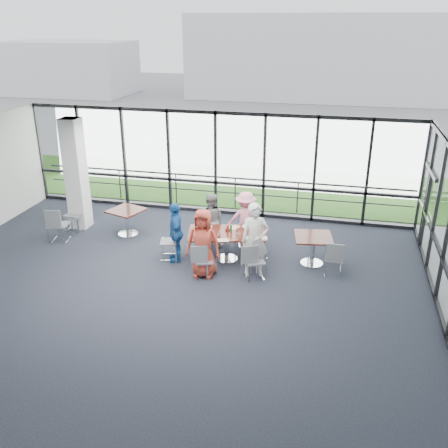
% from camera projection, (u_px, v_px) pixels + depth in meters
% --- Properties ---
extents(floor, '(12.00, 10.00, 0.02)m').
position_uv_depth(floor, '(162.00, 290.00, 11.35)').
color(floor, black).
rests_on(floor, ground).
extents(ceiling, '(12.00, 10.00, 0.04)m').
position_uv_depth(ceiling, '(155.00, 153.00, 10.12)').
color(ceiling, silver).
rests_on(ceiling, ground).
extents(wall_front, '(12.00, 0.10, 3.20)m').
position_uv_depth(wall_front, '(20.00, 375.00, 6.24)').
color(wall_front, silver).
rests_on(wall_front, ground).
extents(curtain_wall_back, '(12.00, 0.10, 3.20)m').
position_uv_depth(curtain_wall_back, '(216.00, 164.00, 15.23)').
color(curtain_wall_back, white).
rests_on(curtain_wall_back, ground).
extents(exit_door, '(0.12, 1.60, 2.10)m').
position_uv_depth(exit_door, '(426.00, 211.00, 13.04)').
color(exit_door, black).
rests_on(exit_door, ground).
extents(structural_column, '(0.50, 0.50, 3.20)m').
position_uv_depth(structural_column, '(76.00, 174.00, 14.19)').
color(structural_column, white).
rests_on(structural_column, ground).
extents(apron, '(80.00, 70.00, 0.02)m').
position_uv_depth(apron, '(246.00, 170.00, 20.34)').
color(apron, gray).
rests_on(apron, ground).
extents(grass_strip, '(80.00, 5.00, 0.01)m').
position_uv_depth(grass_strip, '(236.00, 184.00, 18.53)').
color(grass_strip, '#254F1A').
rests_on(grass_strip, ground).
extents(hangar_main, '(24.00, 10.00, 6.00)m').
position_uv_depth(hangar_main, '(353.00, 56.00, 38.09)').
color(hangar_main, silver).
rests_on(hangar_main, ground).
extents(hangar_aux, '(10.00, 6.00, 4.00)m').
position_uv_depth(hangar_aux, '(67.00, 68.00, 39.56)').
color(hangar_aux, silver).
rests_on(hangar_aux, ground).
extents(guard_rail, '(12.00, 0.06, 0.06)m').
position_uv_depth(guard_rail, '(220.00, 192.00, 16.19)').
color(guard_rail, '#2D2D33').
rests_on(guard_rail, ground).
extents(main_table, '(2.09, 1.45, 0.75)m').
position_uv_depth(main_table, '(227.00, 237.00, 12.55)').
color(main_table, '#3D0D09').
rests_on(main_table, ground).
extents(side_table_left, '(1.09, 1.09, 0.75)m').
position_uv_depth(side_table_left, '(126.00, 214.00, 14.02)').
color(side_table_left, '#3D0D09').
rests_on(side_table_left, ground).
extents(side_table_right, '(1.03, 1.03, 0.75)m').
position_uv_depth(side_table_right, '(313.00, 240.00, 12.32)').
color(side_table_right, '#3D0D09').
rests_on(side_table_right, ground).
extents(diner_near_left, '(0.83, 0.55, 1.68)m').
position_uv_depth(diner_near_left, '(203.00, 243.00, 11.69)').
color(diner_near_left, '#AA3929').
rests_on(diner_near_left, ground).
extents(diner_near_right, '(0.77, 0.65, 1.81)m').
position_uv_depth(diner_near_right, '(255.00, 240.00, 11.70)').
color(diner_near_right, silver).
rests_on(diner_near_right, ground).
extents(diner_far_left, '(0.81, 0.60, 1.51)m').
position_uv_depth(diner_far_left, '(210.00, 220.00, 13.25)').
color(diner_far_left, gray).
rests_on(diner_far_left, ground).
extents(diner_far_right, '(1.04, 0.61, 1.54)m').
position_uv_depth(diner_far_right, '(246.00, 219.00, 13.26)').
color(diner_far_right, pink).
rests_on(diner_far_right, ground).
extents(diner_end, '(0.77, 1.02, 1.55)m').
position_uv_depth(diner_end, '(176.00, 232.00, 12.46)').
color(diner_end, '#174E94').
rests_on(diner_end, ground).
extents(chair_main_nl, '(0.53, 0.53, 0.85)m').
position_uv_depth(chair_main_nl, '(204.00, 260.00, 11.78)').
color(chair_main_nl, slate).
rests_on(chair_main_nl, ground).
extents(chair_main_nr, '(0.58, 0.58, 0.88)m').
position_uv_depth(chair_main_nr, '(255.00, 261.00, 11.71)').
color(chair_main_nr, slate).
rests_on(chair_main_nr, ground).
extents(chair_main_fl, '(0.54, 0.54, 0.86)m').
position_uv_depth(chair_main_fl, '(209.00, 230.00, 13.46)').
color(chair_main_fl, slate).
rests_on(chair_main_fl, ground).
extents(chair_main_fr, '(0.60, 0.60, 0.98)m').
position_uv_depth(chair_main_fr, '(247.00, 228.00, 13.43)').
color(chair_main_fr, slate).
rests_on(chair_main_fr, ground).
extents(chair_main_end, '(0.54, 0.54, 0.91)m').
position_uv_depth(chair_main_end, '(169.00, 242.00, 12.69)').
color(chair_main_end, slate).
rests_on(chair_main_end, ground).
extents(chair_spare_la, '(0.54, 0.54, 0.94)m').
position_uv_depth(chair_spare_la, '(59.00, 225.00, 13.69)').
color(chair_spare_la, slate).
rests_on(chair_spare_la, ground).
extents(chair_spare_lb, '(0.50, 0.50, 0.93)m').
position_uv_depth(chair_spare_lb, '(74.00, 215.00, 14.40)').
color(chair_spare_lb, slate).
rests_on(chair_spare_lb, ground).
extents(chair_spare_r, '(0.42, 0.42, 0.86)m').
position_uv_depth(chair_spare_r, '(334.00, 258.00, 11.89)').
color(chair_spare_r, slate).
rests_on(chair_spare_r, ground).
extents(plate_nl, '(0.25, 0.25, 0.01)m').
position_uv_depth(plate_nl, '(204.00, 238.00, 12.19)').
color(plate_nl, white).
rests_on(plate_nl, main_table).
extents(plate_nr, '(0.25, 0.25, 0.01)m').
position_uv_depth(plate_nr, '(251.00, 238.00, 12.16)').
color(plate_nr, white).
rests_on(plate_nr, main_table).
extents(plate_fl, '(0.26, 0.26, 0.01)m').
position_uv_depth(plate_fl, '(207.00, 227.00, 12.80)').
color(plate_fl, white).
rests_on(plate_fl, main_table).
extents(plate_fr, '(0.27, 0.27, 0.01)m').
position_uv_depth(plate_fr, '(247.00, 226.00, 12.86)').
color(plate_fr, white).
rests_on(plate_fr, main_table).
extents(plate_end, '(0.24, 0.24, 0.01)m').
position_uv_depth(plate_end, '(196.00, 232.00, 12.52)').
color(plate_end, white).
rests_on(plate_end, main_table).
extents(tumbler_a, '(0.06, 0.06, 0.13)m').
position_uv_depth(tumbler_a, '(219.00, 234.00, 12.23)').
color(tumbler_a, white).
rests_on(tumbler_a, main_table).
extents(tumbler_b, '(0.06, 0.06, 0.13)m').
position_uv_depth(tumbler_b, '(237.00, 233.00, 12.30)').
color(tumbler_b, white).
rests_on(tumbler_b, main_table).
extents(tumbler_c, '(0.06, 0.06, 0.13)m').
position_uv_depth(tumbler_c, '(227.00, 227.00, 12.65)').
color(tumbler_c, white).
rests_on(tumbler_c, main_table).
extents(tumbler_d, '(0.07, 0.07, 0.14)m').
position_uv_depth(tumbler_d, '(202.00, 232.00, 12.34)').
color(tumbler_d, white).
rests_on(tumbler_d, main_table).
extents(menu_a, '(0.33, 0.28, 0.00)m').
position_uv_depth(menu_a, '(223.00, 240.00, 12.06)').
color(menu_a, white).
rests_on(menu_a, main_table).
extents(menu_b, '(0.34, 0.27, 0.00)m').
position_uv_depth(menu_b, '(261.00, 238.00, 12.19)').
color(menu_b, white).
rests_on(menu_b, main_table).
extents(menu_c, '(0.31, 0.34, 0.00)m').
position_uv_depth(menu_c, '(234.00, 227.00, 12.81)').
color(menu_c, white).
rests_on(menu_c, main_table).
extents(condiment_caddy, '(0.10, 0.07, 0.04)m').
position_uv_depth(condiment_caddy, '(228.00, 230.00, 12.59)').
color(condiment_caddy, black).
rests_on(condiment_caddy, main_table).
extents(ketchup_bottle, '(0.06, 0.06, 0.18)m').
position_uv_depth(ketchup_bottle, '(228.00, 228.00, 12.51)').
color(ketchup_bottle, '#AD211B').
rests_on(ketchup_bottle, main_table).
extents(green_bottle, '(0.05, 0.05, 0.20)m').
position_uv_depth(green_bottle, '(231.00, 228.00, 12.50)').
color(green_bottle, '#246B2F').
rests_on(green_bottle, main_table).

